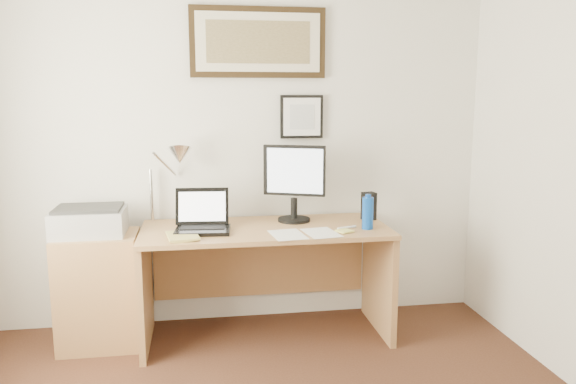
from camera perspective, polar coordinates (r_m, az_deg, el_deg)
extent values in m
cube|color=white|center=(3.93, -5.18, 4.68)|extent=(3.50, 0.02, 2.50)
cube|color=#9E6F42|center=(3.85, -18.60, -9.42)|extent=(0.50, 0.40, 0.73)
cylinder|color=#0D46AE|center=(3.63, 8.11, -2.14)|extent=(0.07, 0.07, 0.21)
cylinder|color=#0D46AE|center=(3.61, 8.15, -0.39)|extent=(0.04, 0.04, 0.02)
cube|color=black|center=(3.90, 8.21, -1.42)|extent=(0.10, 0.09, 0.19)
cube|color=white|center=(3.47, -0.04, -4.36)|extent=(0.23, 0.30, 0.00)
cube|color=white|center=(3.51, 3.39, -4.16)|extent=(0.23, 0.30, 0.00)
cube|color=#E8E66D|center=(3.55, 5.76, -3.96)|extent=(0.12, 0.12, 0.01)
cylinder|color=white|center=(3.64, 5.99, -3.61)|extent=(0.14, 0.06, 0.02)
imported|color=tan|center=(3.45, -12.15, -4.53)|extent=(0.22, 0.27, 0.02)
cube|color=#9E6F42|center=(3.66, -2.31, -3.84)|extent=(1.60, 0.70, 0.03)
cube|color=#9E6F42|center=(3.77, -14.31, -9.72)|extent=(0.04, 0.65, 0.72)
cube|color=#9E6F42|center=(3.93, 9.22, -8.68)|extent=(0.04, 0.65, 0.72)
cube|color=#9E6F42|center=(4.06, -2.83, -6.66)|extent=(1.50, 0.03, 0.55)
cube|color=black|center=(3.57, -8.65, -3.87)|extent=(0.36, 0.27, 0.02)
cube|color=black|center=(3.60, -8.66, -3.54)|extent=(0.29, 0.15, 0.00)
cube|color=black|center=(3.67, -8.72, -1.44)|extent=(0.35, 0.10, 0.23)
cube|color=white|center=(3.67, -8.72, -1.46)|extent=(0.30, 0.08, 0.18)
cylinder|color=black|center=(3.84, 0.61, -2.82)|extent=(0.22, 0.22, 0.02)
cylinder|color=black|center=(3.82, 0.61, -1.65)|extent=(0.04, 0.04, 0.14)
cube|color=black|center=(3.77, 0.64, 2.20)|extent=(0.40, 0.19, 0.34)
cube|color=silver|center=(3.75, 0.70, 2.16)|extent=(0.35, 0.15, 0.30)
cube|color=#A1A1A3|center=(3.76, -19.52, -2.90)|extent=(0.44, 0.34, 0.16)
cube|color=#2D2D2D|center=(3.74, -19.60, -1.55)|extent=(0.40, 0.30, 0.02)
cylinder|color=silver|center=(3.90, -13.71, -0.35)|extent=(0.02, 0.02, 0.36)
cylinder|color=silver|center=(3.80, -12.41, 2.79)|extent=(0.15, 0.23, 0.19)
cone|color=silver|center=(3.73, -10.96, 3.64)|extent=(0.16, 0.18, 0.15)
cube|color=black|center=(3.92, -3.05, 14.94)|extent=(0.92, 0.03, 0.47)
cube|color=beige|center=(3.90, -3.02, 14.97)|extent=(0.84, 0.01, 0.39)
cube|color=brown|center=(3.90, -3.02, 14.97)|extent=(0.70, 0.00, 0.28)
cube|color=black|center=(3.95, 1.39, 7.65)|extent=(0.30, 0.02, 0.30)
cube|color=white|center=(3.93, 1.43, 7.64)|extent=(0.26, 0.00, 0.26)
cube|color=#B7BCC1|center=(3.93, 1.44, 7.64)|extent=(0.17, 0.00, 0.17)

